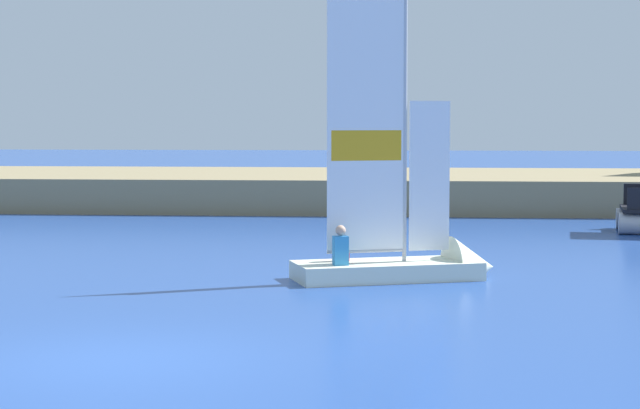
% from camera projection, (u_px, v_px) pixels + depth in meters
% --- Properties ---
extents(ground_plane, '(200.00, 200.00, 0.00)m').
position_uv_depth(ground_plane, '(120.00, 361.00, 15.03)').
color(ground_plane, '#234793').
extents(shore_bank, '(80.00, 10.09, 1.17)m').
position_uv_depth(shore_bank, '(312.00, 189.00, 42.19)').
color(shore_bank, '#897A56').
rests_on(shore_bank, ground).
extents(sailboat, '(4.31, 2.65, 6.31)m').
position_uv_depth(sailboat, '(420.00, 256.00, 22.75)').
color(sailboat, silver).
rests_on(sailboat, ground).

